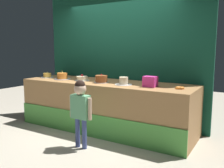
% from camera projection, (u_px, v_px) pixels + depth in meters
% --- Properties ---
extents(ground_plane, '(12.00, 12.00, 0.00)m').
position_uv_depth(ground_plane, '(90.00, 136.00, 4.35)').
color(ground_plane, '#BCB29E').
extents(stage_platform, '(3.43, 1.03, 0.93)m').
position_uv_depth(stage_platform, '(105.00, 106.00, 4.71)').
color(stage_platform, '#B27F4C').
rests_on(stage_platform, ground_plane).
extents(curtain_backdrop, '(3.70, 0.08, 2.79)m').
position_uv_depth(curtain_backdrop, '(120.00, 57.00, 5.09)').
color(curtain_backdrop, '#144C38').
rests_on(curtain_backdrop, ground_plane).
extents(child_figure, '(0.42, 0.19, 1.08)m').
position_uv_depth(child_figure, '(80.00, 105.00, 3.76)').
color(child_figure, '#3F4C8C').
rests_on(child_figure, ground_plane).
extents(pink_box, '(0.21, 0.18, 0.18)m').
position_uv_depth(pink_box, '(150.00, 82.00, 4.04)').
color(pink_box, '#E6369F').
rests_on(pink_box, stage_platform).
extents(donut, '(0.14, 0.14, 0.03)m').
position_uv_depth(donut, '(180.00, 88.00, 3.83)').
color(donut, orange).
rests_on(donut, stage_platform).
extents(cake_far_left, '(0.28, 0.28, 0.13)m').
position_uv_depth(cake_far_left, '(47.00, 76.00, 5.32)').
color(cake_far_left, silver).
rests_on(cake_far_left, stage_platform).
extents(cake_left, '(0.35, 0.35, 0.19)m').
position_uv_depth(cake_left, '(62.00, 76.00, 5.02)').
color(cake_left, silver).
rests_on(cake_left, stage_platform).
extents(cake_center, '(0.29, 0.29, 0.13)m').
position_uv_depth(cake_center, '(82.00, 79.00, 4.81)').
color(cake_center, silver).
rests_on(cake_center, stage_platform).
extents(cake_right, '(0.27, 0.27, 0.17)m').
position_uv_depth(cake_right, '(101.00, 79.00, 4.53)').
color(cake_right, silver).
rests_on(cake_right, stage_platform).
extents(cake_far_right, '(0.31, 0.31, 0.14)m').
position_uv_depth(cake_far_right, '(124.00, 82.00, 4.26)').
color(cake_far_right, white).
rests_on(cake_far_right, stage_platform).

